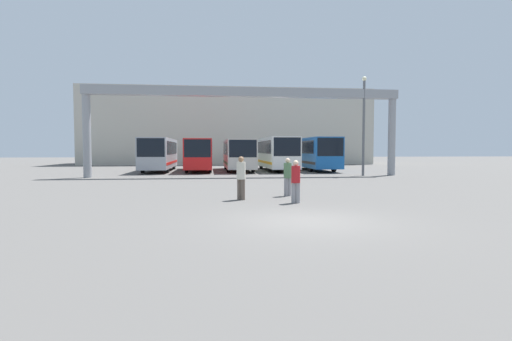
{
  "coord_description": "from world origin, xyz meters",
  "views": [
    {
      "loc": [
        -2.86,
        -11.44,
        2.12
      ],
      "look_at": [
        1.13,
        22.64,
        0.3
      ],
      "focal_mm": 28.0,
      "sensor_mm": 36.0,
      "label": 1
    }
  ],
  "objects": [
    {
      "name": "building_backdrop",
      "position": [
        0.0,
        48.77,
        5.32
      ],
      "size": [
        40.51,
        12.0,
        10.64
      ],
      "color": "#B7B2A3",
      "rests_on": "ground"
    },
    {
      "name": "pedestrian_near_right",
      "position": [
        0.66,
        6.3,
        0.91
      ],
      "size": [
        0.36,
        0.36,
        1.72
      ],
      "rotation": [
        0.0,
        0.0,
        3.55
      ],
      "color": "gray",
      "rests_on": "ground"
    },
    {
      "name": "bus_slot_0",
      "position": [
        -7.72,
        28.53,
        1.82
      ],
      "size": [
        2.51,
        11.8,
        3.16
      ],
      "color": "#999EA5",
      "rests_on": "ground"
    },
    {
      "name": "bus_slot_2",
      "position": [
        0.0,
        28.13,
        1.76
      ],
      "size": [
        2.62,
        11.0,
        3.05
      ],
      "color": "beige",
      "rests_on": "ground"
    },
    {
      "name": "bus_slot_3",
      "position": [
        3.86,
        28.27,
        1.88
      ],
      "size": [
        2.63,
        11.3,
        3.26
      ],
      "color": "silver",
      "rests_on": "ground"
    },
    {
      "name": "ground_plane",
      "position": [
        0.0,
        0.0,
        0.0
      ],
      "size": [
        200.0,
        200.0,
        0.0
      ],
      "primitive_type": "plane",
      "color": "#514F4C"
    },
    {
      "name": "pedestrian_far_center",
      "position": [
        -1.54,
        5.19,
        0.97
      ],
      "size": [
        0.38,
        0.38,
        1.82
      ],
      "rotation": [
        0.0,
        0.0,
        5.52
      ],
      "color": "brown",
      "rests_on": "ground"
    },
    {
      "name": "bus_slot_4",
      "position": [
        7.72,
        28.37,
        1.87
      ],
      "size": [
        2.6,
        11.49,
        3.25
      ],
      "color": "#1959A5",
      "rests_on": "ground"
    },
    {
      "name": "pedestrian_near_left",
      "position": [
        0.52,
        3.93,
        0.9
      ],
      "size": [
        0.35,
        0.35,
        1.69
      ],
      "rotation": [
        0.0,
        0.0,
        6.09
      ],
      "color": "gray",
      "rests_on": "ground"
    },
    {
      "name": "overhead_gantry",
      "position": [
        0.0,
        19.67,
        5.7
      ],
      "size": [
        24.49,
        0.8,
        6.9
      ],
      "color": "gray",
      "rests_on": "ground"
    },
    {
      "name": "bus_slot_1",
      "position": [
        -3.86,
        28.14,
        1.77
      ],
      "size": [
        2.48,
        11.03,
        3.07
      ],
      "color": "red",
      "rests_on": "ground"
    },
    {
      "name": "traffic_cone",
      "position": [
        2.07,
        11.98,
        0.28
      ],
      "size": [
        0.36,
        0.36,
        0.56
      ],
      "color": "orange",
      "rests_on": "ground"
    },
    {
      "name": "lamp_post",
      "position": [
        9.42,
        19.36,
        4.32
      ],
      "size": [
        0.36,
        0.36,
        7.91
      ],
      "color": "#595B60",
      "rests_on": "ground"
    }
  ]
}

